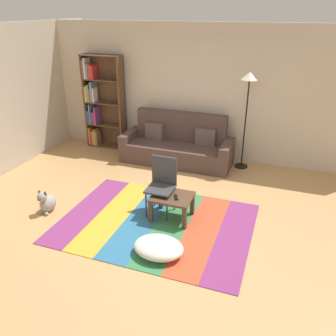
{
  "coord_description": "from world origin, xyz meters",
  "views": [
    {
      "loc": [
        1.67,
        -4.31,
        2.95
      ],
      "look_at": [
        0.01,
        0.32,
        0.65
      ],
      "focal_mm": 36.98,
      "sensor_mm": 36.0,
      "label": 1
    }
  ],
  "objects_px": {
    "couch": "(178,146)",
    "folding_chair": "(162,181)",
    "tv_remote": "(176,197)",
    "pouf": "(159,247)",
    "bookshelf": "(100,102)",
    "standing_lamp": "(249,89)",
    "coffee_table": "(172,200)",
    "dog": "(47,202)"
  },
  "relations": [
    {
      "from": "tv_remote",
      "to": "folding_chair",
      "type": "distance_m",
      "value": 0.37
    },
    {
      "from": "coffee_table",
      "to": "tv_remote",
      "type": "xyz_separation_m",
      "value": [
        0.08,
        -0.04,
        0.09
      ]
    },
    {
      "from": "coffee_table",
      "to": "bookshelf",
      "type": "bearing_deg",
      "value": 136.81
    },
    {
      "from": "bookshelf",
      "to": "couch",
      "type": "bearing_deg",
      "value": -8.53
    },
    {
      "from": "coffee_table",
      "to": "pouf",
      "type": "distance_m",
      "value": 0.91
    },
    {
      "from": "standing_lamp",
      "to": "folding_chair",
      "type": "distance_m",
      "value": 2.52
    },
    {
      "from": "couch",
      "to": "standing_lamp",
      "type": "xyz_separation_m",
      "value": [
        1.31,
        0.17,
        1.24
      ]
    },
    {
      "from": "dog",
      "to": "tv_remote",
      "type": "height_order",
      "value": "tv_remote"
    },
    {
      "from": "coffee_table",
      "to": "standing_lamp",
      "type": "distance_m",
      "value": 2.68
    },
    {
      "from": "couch",
      "to": "bookshelf",
      "type": "bearing_deg",
      "value": 171.47
    },
    {
      "from": "coffee_table",
      "to": "dog",
      "type": "relative_size",
      "value": 1.52
    },
    {
      "from": "couch",
      "to": "dog",
      "type": "height_order",
      "value": "couch"
    },
    {
      "from": "standing_lamp",
      "to": "tv_remote",
      "type": "height_order",
      "value": "standing_lamp"
    },
    {
      "from": "standing_lamp",
      "to": "dog",
      "type": "bearing_deg",
      "value": -133.77
    },
    {
      "from": "dog",
      "to": "folding_chair",
      "type": "distance_m",
      "value": 1.86
    },
    {
      "from": "standing_lamp",
      "to": "pouf",
      "type": "bearing_deg",
      "value": -100.51
    },
    {
      "from": "folding_chair",
      "to": "pouf",
      "type": "bearing_deg",
      "value": -41.0
    },
    {
      "from": "pouf",
      "to": "standing_lamp",
      "type": "bearing_deg",
      "value": 79.49
    },
    {
      "from": "dog",
      "to": "tv_remote",
      "type": "bearing_deg",
      "value": 12.54
    },
    {
      "from": "standing_lamp",
      "to": "folding_chair",
      "type": "height_order",
      "value": "standing_lamp"
    },
    {
      "from": "couch",
      "to": "tv_remote",
      "type": "distance_m",
      "value": 2.23
    },
    {
      "from": "coffee_table",
      "to": "dog",
      "type": "distance_m",
      "value": 1.98
    },
    {
      "from": "couch",
      "to": "folding_chair",
      "type": "bearing_deg",
      "value": -78.54
    },
    {
      "from": "folding_chair",
      "to": "tv_remote",
      "type": "bearing_deg",
      "value": -1.64
    },
    {
      "from": "pouf",
      "to": "folding_chair",
      "type": "distance_m",
      "value": 1.15
    },
    {
      "from": "tv_remote",
      "to": "coffee_table",
      "type": "bearing_deg",
      "value": 129.32
    },
    {
      "from": "standing_lamp",
      "to": "bookshelf",
      "type": "bearing_deg",
      "value": 177.93
    },
    {
      "from": "bookshelf",
      "to": "pouf",
      "type": "distance_m",
      "value": 4.29
    },
    {
      "from": "coffee_table",
      "to": "pouf",
      "type": "bearing_deg",
      "value": -82.08
    },
    {
      "from": "bookshelf",
      "to": "folding_chair",
      "type": "distance_m",
      "value": 3.25
    },
    {
      "from": "pouf",
      "to": "tv_remote",
      "type": "relative_size",
      "value": 4.42
    },
    {
      "from": "coffee_table",
      "to": "standing_lamp",
      "type": "relative_size",
      "value": 0.32
    },
    {
      "from": "tv_remote",
      "to": "pouf",
      "type": "bearing_deg",
      "value": -111.9
    },
    {
      "from": "couch",
      "to": "dog",
      "type": "relative_size",
      "value": 5.69
    },
    {
      "from": "pouf",
      "to": "coffee_table",
      "type": "bearing_deg",
      "value": 97.92
    },
    {
      "from": "bookshelf",
      "to": "standing_lamp",
      "type": "distance_m",
      "value": 3.28
    },
    {
      "from": "bookshelf",
      "to": "folding_chair",
      "type": "relative_size",
      "value": 2.27
    },
    {
      "from": "bookshelf",
      "to": "coffee_table",
      "type": "relative_size",
      "value": 3.4
    },
    {
      "from": "dog",
      "to": "coffee_table",
      "type": "bearing_deg",
      "value": 14.06
    },
    {
      "from": "couch",
      "to": "pouf",
      "type": "bearing_deg",
      "value": -76.24
    },
    {
      "from": "standing_lamp",
      "to": "tv_remote",
      "type": "relative_size",
      "value": 12.57
    },
    {
      "from": "couch",
      "to": "pouf",
      "type": "distance_m",
      "value": 3.06
    }
  ]
}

